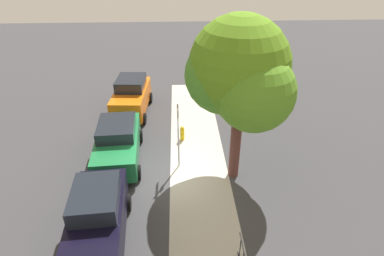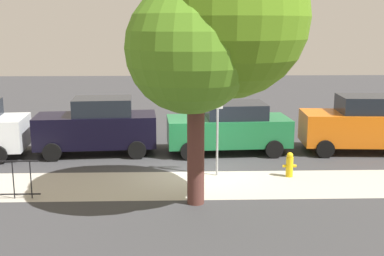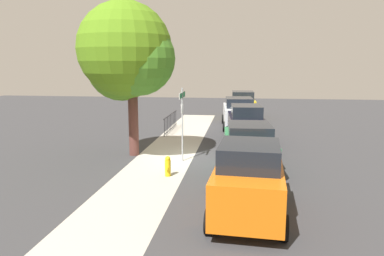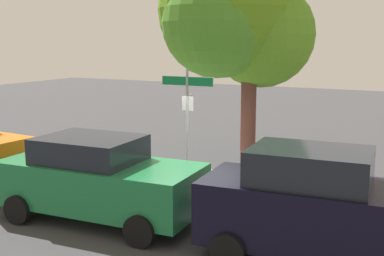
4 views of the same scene
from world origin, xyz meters
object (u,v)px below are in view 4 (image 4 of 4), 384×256
at_px(fire_hydrant, 122,164).
at_px(shade_tree, 234,20).
at_px(street_sign, 187,106).
at_px(car_black, 320,208).
at_px(car_green, 99,179).

bearing_deg(fire_hydrant, shade_tree, 41.94).
height_order(street_sign, car_black, street_sign).
height_order(shade_tree, car_black, shade_tree).
xyz_separation_m(street_sign, fire_hydrant, (-2.24, 0.20, -1.85)).
xyz_separation_m(shade_tree, car_green, (-0.94, -5.27, -3.56)).
xyz_separation_m(car_green, car_black, (4.80, 0.06, 0.09)).
distance_m(car_green, car_black, 4.80).
xyz_separation_m(street_sign, car_green, (-0.68, -2.83, -1.30)).
bearing_deg(shade_tree, car_green, -100.09).
bearing_deg(car_green, shade_tree, 76.45).
distance_m(car_green, fire_hydrant, 3.45).
bearing_deg(fire_hydrant, car_black, -24.98).
bearing_deg(street_sign, fire_hydrant, 174.93).
distance_m(car_black, fire_hydrant, 7.05).
height_order(shade_tree, car_green, shade_tree).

